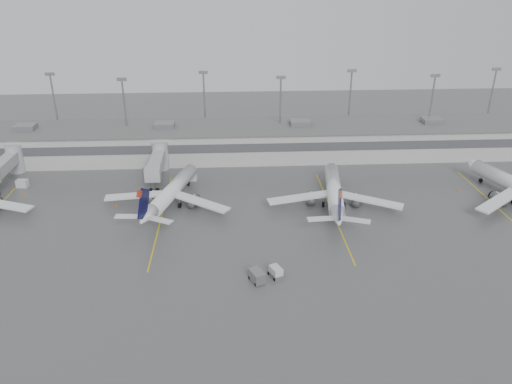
{
  "coord_description": "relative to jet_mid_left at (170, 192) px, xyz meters",
  "views": [
    {
      "loc": [
        -3.26,
        -66.4,
        46.92
      ],
      "look_at": [
        1.68,
        24.0,
        5.0
      ],
      "focal_mm": 35.0,
      "sensor_mm": 36.0,
      "label": 1
    }
  ],
  "objects": [
    {
      "name": "baggage_cart",
      "position": [
        16.51,
        -28.47,
        -2.09
      ],
      "size": [
        2.8,
        3.43,
        1.92
      ],
      "rotation": [
        0.0,
        0.0,
        0.43
      ],
      "color": "slate",
      "rests_on": "ground"
    },
    {
      "name": "gse_loader",
      "position": [
        -7.02,
        16.11,
        -2.16
      ],
      "size": [
        2.88,
        3.46,
        1.86
      ],
      "primitive_type": "cube",
      "rotation": [
        0.0,
        0.0,
        0.41
      ],
      "color": "slate",
      "rests_on": "ground"
    },
    {
      "name": "gse_uld_b",
      "position": [
        3.62,
        13.3,
        -2.33
      ],
      "size": [
        2.28,
        1.63,
        1.53
      ],
      "primitive_type": "cube",
      "rotation": [
        0.0,
        0.0,
        -0.09
      ],
      "color": "silver",
      "rests_on": "ground"
    },
    {
      "name": "jet_bridge_left",
      "position": [
        -39.49,
        16.79,
        0.78
      ],
      "size": [
        4.0,
        17.2,
        7.0
      ],
      "color": "#989B9D",
      "rests_on": "ground"
    },
    {
      "name": "ground",
      "position": [
        16.01,
        -28.93,
        -3.09
      ],
      "size": [
        260.0,
        260.0,
        0.0
      ],
      "primitive_type": "plane",
      "color": "#4D4D4F",
      "rests_on": "ground"
    },
    {
      "name": "cone_d",
      "position": [
        63.94,
        3.84,
        -2.74
      ],
      "size": [
        0.44,
        0.44,
        0.7
      ],
      "primitive_type": "cone",
      "color": "#F65C05",
      "rests_on": "ground"
    },
    {
      "name": "jet_mid_left",
      "position": [
        0.0,
        0.0,
        0.0
      ],
      "size": [
        26.37,
        29.98,
        9.95
      ],
      "rotation": [
        0.0,
        0.0,
        -0.28
      ],
      "color": "white",
      "rests_on": "ground"
    },
    {
      "name": "gse_uld_a",
      "position": [
        -34.95,
        11.58,
        -2.23
      ],
      "size": [
        2.6,
        1.88,
        1.73
      ],
      "primitive_type": "cube",
      "rotation": [
        0.0,
        0.0,
        -0.11
      ],
      "color": "silver",
      "rests_on": "ground"
    },
    {
      "name": "cone_c",
      "position": [
        23.9,
        1.86,
        -2.7
      ],
      "size": [
        0.49,
        0.49,
        0.77
      ],
      "primitive_type": "cone",
      "color": "#F65C05",
      "rests_on": "ground"
    },
    {
      "name": "cone_b",
      "position": [
        -11.61,
        0.24,
        -2.73
      ],
      "size": [
        0.46,
        0.46,
        0.73
      ],
      "primitive_type": "cone",
      "color": "#F65C05",
      "rests_on": "ground"
    },
    {
      "name": "jet_bridge_right",
      "position": [
        -4.49,
        16.79,
        0.78
      ],
      "size": [
        4.0,
        17.2,
        7.0
      ],
      "color": "#989B9D",
      "rests_on": "ground"
    },
    {
      "name": "gse_uld_c",
      "position": [
        35.85,
        7.01,
        -2.2
      ],
      "size": [
        2.79,
        2.15,
        1.77
      ],
      "primitive_type": "cube",
      "rotation": [
        0.0,
        0.0,
        -0.21
      ],
      "color": "silver",
      "rests_on": "ground"
    },
    {
      "name": "terminal",
      "position": [
        16.0,
        29.05,
        1.08
      ],
      "size": [
        152.0,
        17.0,
        9.45
      ],
      "color": "#AEAEA9",
      "rests_on": "ground"
    },
    {
      "name": "baggage_tug",
      "position": [
        19.71,
        -27.27,
        -2.4
      ],
      "size": [
        2.67,
        3.2,
        1.77
      ],
      "rotation": [
        0.0,
        0.0,
        0.43
      ],
      "color": "silver",
      "rests_on": "ground"
    },
    {
      "name": "jet_mid_right",
      "position": [
        34.26,
        -1.96,
        0.08
      ],
      "size": [
        27.85,
        31.42,
        10.2
      ],
      "rotation": [
        0.0,
        0.0,
        -0.14
      ],
      "color": "white",
      "rests_on": "ground"
    },
    {
      "name": "stand_markings",
      "position": [
        16.01,
        -4.93,
        -3.08
      ],
      "size": [
        105.25,
        40.0,
        0.01
      ],
      "color": "yellow",
      "rests_on": "ground"
    },
    {
      "name": "light_masts",
      "position": [
        16.01,
        34.82,
        8.94
      ],
      "size": [
        142.4,
        8.0,
        20.6
      ],
      "color": "gray",
      "rests_on": "ground"
    },
    {
      "name": "cone_a",
      "position": [
        -32.45,
        6.01,
        -2.75
      ],
      "size": [
        0.43,
        0.43,
        0.68
      ],
      "primitive_type": "cone",
      "color": "#F65C05",
      "rests_on": "ground"
    }
  ]
}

